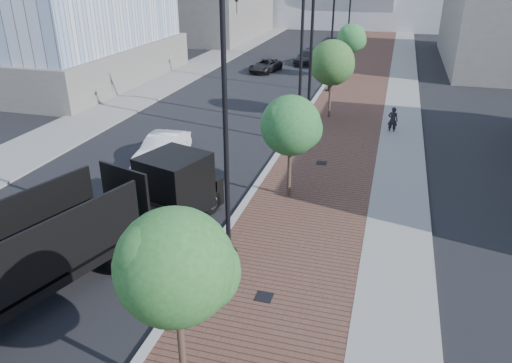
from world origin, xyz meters
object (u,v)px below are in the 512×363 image
(dump_truck, at_px, (109,224))
(dark_car_mid, at_px, (265,65))
(pedestrian, at_px, (393,120))
(white_sedan, at_px, (162,149))

(dump_truck, distance_m, dark_car_mid, 31.32)
(pedestrian, bearing_deg, dump_truck, 70.85)
(white_sedan, height_order, pedestrian, pedestrian)
(dump_truck, relative_size, white_sedan, 3.12)
(dump_truck, distance_m, pedestrian, 18.48)
(white_sedan, relative_size, pedestrian, 2.68)
(dark_car_mid, bearing_deg, pedestrian, -40.44)
(dump_truck, relative_size, dark_car_mid, 3.23)
(dump_truck, bearing_deg, dark_car_mid, 112.35)
(dark_car_mid, bearing_deg, dump_truck, -73.28)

